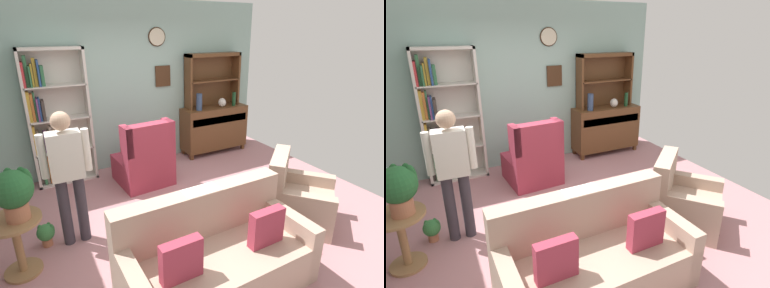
% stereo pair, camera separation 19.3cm
% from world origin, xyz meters
% --- Properties ---
extents(ground_plane, '(5.40, 4.60, 0.02)m').
position_xyz_m(ground_plane, '(0.00, 0.00, -0.01)').
color(ground_plane, '#B27A7F').
extents(wall_back, '(5.00, 0.09, 2.80)m').
position_xyz_m(wall_back, '(0.00, 2.13, 1.41)').
color(wall_back, '#93B7AD').
rests_on(wall_back, ground_plane).
extents(area_rug, '(2.32, 1.62, 0.01)m').
position_xyz_m(area_rug, '(0.20, -0.30, 0.00)').
color(area_rug, brown).
rests_on(area_rug, ground_plane).
extents(bookshelf, '(0.90, 0.30, 2.10)m').
position_xyz_m(bookshelf, '(-1.35, 1.94, 1.01)').
color(bookshelf, silver).
rests_on(bookshelf, ground_plane).
extents(sideboard, '(1.30, 0.45, 0.92)m').
position_xyz_m(sideboard, '(1.52, 1.86, 0.51)').
color(sideboard, brown).
rests_on(sideboard, ground_plane).
extents(sideboard_hutch, '(1.10, 0.26, 1.00)m').
position_xyz_m(sideboard_hutch, '(1.52, 1.97, 1.56)').
color(sideboard_hutch, brown).
rests_on(sideboard_hutch, sideboard).
extents(vase_tall, '(0.11, 0.11, 0.31)m').
position_xyz_m(vase_tall, '(1.13, 1.78, 1.07)').
color(vase_tall, '#33476B').
rests_on(vase_tall, sideboard).
extents(vase_round, '(0.15, 0.15, 0.17)m').
position_xyz_m(vase_round, '(1.65, 1.79, 1.01)').
color(vase_round, beige).
rests_on(vase_round, sideboard).
extents(bottle_wine, '(0.07, 0.07, 0.26)m').
position_xyz_m(bottle_wine, '(1.91, 1.77, 1.05)').
color(bottle_wine, '#194223').
rests_on(bottle_wine, sideboard).
extents(couch_floral, '(1.81, 0.87, 0.90)m').
position_xyz_m(couch_floral, '(-0.37, -1.10, 0.31)').
color(couch_floral, tan).
rests_on(couch_floral, ground_plane).
extents(armchair_floral, '(1.08, 1.08, 0.88)m').
position_xyz_m(armchair_floral, '(1.13, -0.69, 0.29)').
color(armchair_floral, tan).
rests_on(armchair_floral, ground_plane).
extents(wingback_chair, '(0.83, 0.85, 1.05)m').
position_xyz_m(wingback_chair, '(-0.19, 1.21, 0.38)').
color(wingback_chair, '#A33347').
rests_on(wingback_chair, ground_plane).
extents(plant_stand, '(0.52, 0.52, 0.63)m').
position_xyz_m(plant_stand, '(-1.99, -0.02, 0.39)').
color(plant_stand, '#997047').
rests_on(plant_stand, ground_plane).
extents(potted_plant_large, '(0.36, 0.36, 0.50)m').
position_xyz_m(potted_plant_large, '(-1.93, -0.03, 0.92)').
color(potted_plant_large, '#AD6B4C').
rests_on(potted_plant_large, plant_stand).
extents(potted_plant_small, '(0.19, 0.19, 0.27)m').
position_xyz_m(potted_plant_small, '(-1.73, 0.32, 0.16)').
color(potted_plant_small, '#AD6B4C').
rests_on(potted_plant_small, ground_plane).
extents(person_reading, '(0.52, 0.21, 1.56)m').
position_xyz_m(person_reading, '(-1.41, 0.24, 0.91)').
color(person_reading, '#38333D').
rests_on(person_reading, ground_plane).
extents(coffee_table, '(0.80, 0.50, 0.42)m').
position_xyz_m(coffee_table, '(-0.18, -0.26, 0.35)').
color(coffee_table, brown).
rests_on(coffee_table, ground_plane).
extents(book_stack, '(0.22, 0.12, 0.06)m').
position_xyz_m(book_stack, '(-0.30, -0.28, 0.45)').
color(book_stack, gold).
rests_on(book_stack, coffee_table).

